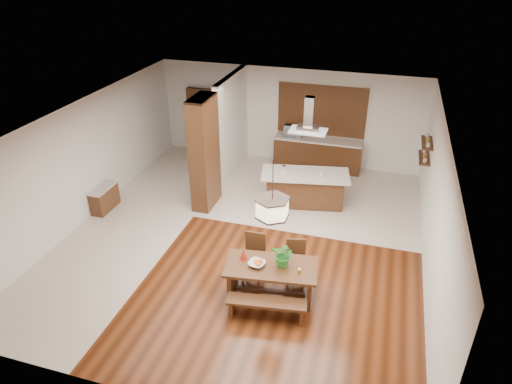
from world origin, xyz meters
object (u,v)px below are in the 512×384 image
(fruit_bowl, at_px, (257,264))
(range_hood, at_px, (309,115))
(hallway_console, at_px, (104,199))
(foliage_plant, at_px, (284,255))
(microwave, at_px, (293,131))
(kitchen_island, at_px, (305,188))
(dining_chair_right, at_px, (296,262))
(dining_table, at_px, (271,274))
(pendant_lantern, at_px, (273,195))
(island_cup, at_px, (322,175))
(dining_chair_left, at_px, (253,257))
(dining_bench, at_px, (266,310))

(fruit_bowl, xyz_separation_m, range_hood, (0.20, 3.76, 1.70))
(hallway_console, bearing_deg, foliage_plant, -20.23)
(microwave, bearing_deg, kitchen_island, -73.59)
(microwave, bearing_deg, dining_chair_right, -80.37)
(hallway_console, bearing_deg, range_hood, 19.50)
(fruit_bowl, bearing_deg, dining_table, 14.05)
(dining_table, bearing_deg, microwave, 98.56)
(dining_table, height_order, range_hood, range_hood)
(hallway_console, height_order, fruit_bowl, fruit_bowl)
(kitchen_island, distance_m, range_hood, 2.00)
(pendant_lantern, relative_size, kitchen_island, 0.56)
(dining_chair_right, distance_m, island_cup, 3.07)
(fruit_bowl, height_order, island_cup, island_cup)
(dining_chair_left, relative_size, range_hood, 1.07)
(dining_chair_left, distance_m, kitchen_island, 3.25)
(dining_chair_left, relative_size, dining_chair_right, 1.07)
(dining_table, xyz_separation_m, foliage_plant, (0.22, 0.07, 0.43))
(range_hood, bearing_deg, microwave, 109.92)
(microwave, bearing_deg, fruit_bowl, -87.47)
(dining_chair_left, height_order, island_cup, island_cup)
(dining_chair_left, distance_m, microwave, 5.59)
(hallway_console, relative_size, dining_chair_left, 0.92)
(hallway_console, distance_m, dining_chair_left, 4.68)
(microwave, bearing_deg, hallway_console, -138.38)
(dining_chair_right, bearing_deg, foliage_plant, -118.96)
(dining_chair_left, xyz_separation_m, microwave, (-0.40, 5.54, 0.62))
(dining_chair_left, height_order, pendant_lantern, pendant_lantern)
(dining_bench, bearing_deg, island_cup, 86.35)
(pendant_lantern, height_order, range_hood, same)
(dining_table, distance_m, fruit_bowl, 0.36)
(kitchen_island, height_order, microwave, microwave)
(range_hood, bearing_deg, dining_bench, -88.03)
(dining_table, height_order, microwave, microwave)
(hallway_console, height_order, island_cup, island_cup)
(dining_chair_left, relative_size, foliage_plant, 1.99)
(dining_bench, distance_m, kitchen_island, 4.32)
(kitchen_island, relative_size, island_cup, 21.59)
(foliage_plant, xyz_separation_m, kitchen_island, (-0.29, 3.62, -0.49))
(hallway_console, xyz_separation_m, kitchen_island, (4.87, 1.72, 0.15))
(hallway_console, bearing_deg, microwave, 45.10)
(kitchen_island, xyz_separation_m, island_cup, (0.42, -0.08, 0.49))
(hallway_console, distance_m, dining_chair_right, 5.47)
(dining_bench, relative_size, dining_chair_right, 1.63)
(hallway_console, distance_m, island_cup, 5.57)
(foliage_plant, xyz_separation_m, microwave, (-1.13, 5.94, 0.14))
(island_cup, height_order, microwave, microwave)
(hallway_console, xyz_separation_m, dining_chair_left, (4.43, -1.50, 0.16))
(hallway_console, height_order, dining_table, dining_table)
(dining_chair_left, bearing_deg, pendant_lantern, -43.78)
(microwave, bearing_deg, dining_chair_left, -89.31)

